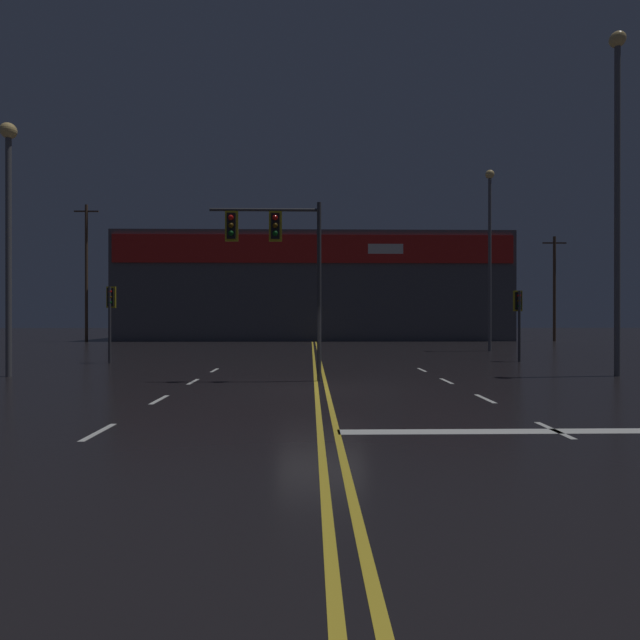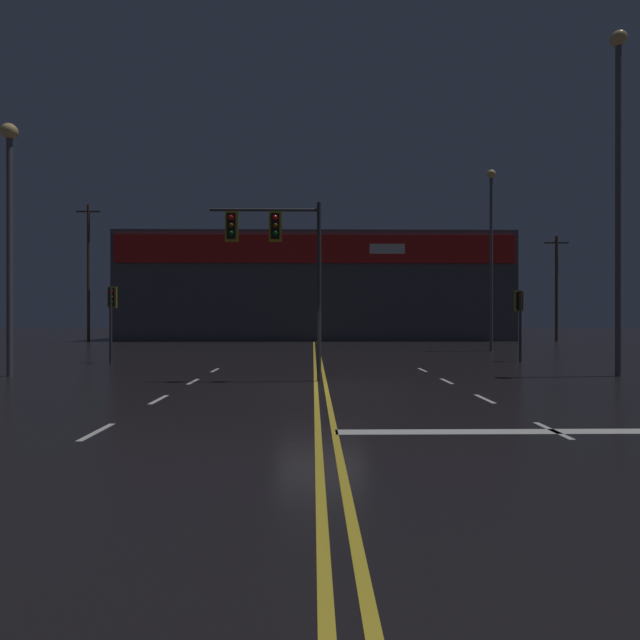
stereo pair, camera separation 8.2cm
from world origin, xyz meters
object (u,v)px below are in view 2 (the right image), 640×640
object	(u,v)px
streetlight_far_left	(10,214)
streetlight_far_right	(618,164)
traffic_signal_median	(275,245)
streetlight_median_approach	(491,238)
traffic_signal_corner_northwest	(112,307)
traffic_signal_corner_northeast	(519,309)

from	to	relation	value
streetlight_far_left	streetlight_far_right	bearing A→B (deg)	-0.72
traffic_signal_median	streetlight_median_approach	world-z (taller)	streetlight_median_approach
traffic_signal_corner_northwest	streetlight_far_left	world-z (taller)	streetlight_far_left
traffic_signal_corner_northeast	streetlight_far_right	distance (m)	7.97
traffic_signal_corner_northwest	streetlight_median_approach	xyz separation A→B (m)	(20.65, 8.23, 4.55)
traffic_signal_corner_northwest	streetlight_far_left	xyz separation A→B (m)	(-1.41, -5.43, 3.16)
traffic_signal_median	streetlight_far_left	size ratio (longest dim) A/B	0.65
streetlight_median_approach	streetlight_far_left	size ratio (longest dim) A/B	1.28
streetlight_median_approach	streetlight_far_right	world-z (taller)	streetlight_far_right
streetlight_far_right	traffic_signal_median	bearing A→B (deg)	-174.25
streetlight_median_approach	streetlight_far_left	distance (m)	25.98
traffic_signal_corner_northeast	streetlight_median_approach	size ratio (longest dim) A/B	0.30
streetlight_median_approach	streetlight_far_right	size ratio (longest dim) A/B	0.94
traffic_signal_median	traffic_signal_corner_northwest	distance (m)	10.81
traffic_signal_corner_northeast	streetlight_far_right	xyz separation A→B (m)	(0.99, -6.08, 5.06)
traffic_signal_corner_northwest	traffic_signal_corner_northeast	bearing A→B (deg)	1.14
traffic_signal_median	traffic_signal_corner_northwest	xyz separation A→B (m)	(-8.10, 6.91, -1.84)
streetlight_median_approach	traffic_signal_corner_northeast	bearing A→B (deg)	-100.59
traffic_signal_corner_northwest	traffic_signal_corner_northeast	xyz separation A→B (m)	(19.18, 0.38, -0.11)
traffic_signal_median	streetlight_far_right	xyz separation A→B (m)	(12.07, 1.21, 3.11)
traffic_signal_corner_northeast	streetlight_far_left	bearing A→B (deg)	-164.25
traffic_signal_corner_northwest	traffic_signal_corner_northeast	world-z (taller)	traffic_signal_corner_northwest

